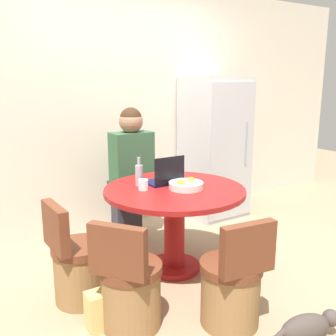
{
  "coord_description": "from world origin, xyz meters",
  "views": [
    {
      "loc": [
        -1.76,
        -2.4,
        1.63
      ],
      "look_at": [
        -0.04,
        0.3,
        0.88
      ],
      "focal_mm": 42.0,
      "sensor_mm": 36.0,
      "label": 1
    }
  ],
  "objects_px": {
    "refrigerator": "(215,148)",
    "chair_near_left_corner": "(130,290)",
    "dining_table": "(174,209)",
    "laptop": "(165,178)",
    "bottle": "(139,175)",
    "chair_near_camera": "(232,288)",
    "fruit_bowl": "(186,185)",
    "handbag": "(109,307)",
    "person_seated": "(130,167)",
    "cat": "(308,327)",
    "chair_left_side": "(78,267)"
  },
  "relations": [
    {
      "from": "refrigerator",
      "to": "chair_near_left_corner",
      "type": "xyz_separation_m",
      "value": [
        -1.87,
        -1.44,
        -0.54
      ]
    },
    {
      "from": "dining_table",
      "to": "laptop",
      "type": "relative_size",
      "value": 4.03
    },
    {
      "from": "chair_near_left_corner",
      "to": "bottle",
      "type": "relative_size",
      "value": 3.18
    },
    {
      "from": "bottle",
      "to": "refrigerator",
      "type": "bearing_deg",
      "value": 26.83
    },
    {
      "from": "chair_near_camera",
      "to": "bottle",
      "type": "relative_size",
      "value": 3.18
    },
    {
      "from": "laptop",
      "to": "fruit_bowl",
      "type": "bearing_deg",
      "value": 107.58
    },
    {
      "from": "chair_near_camera",
      "to": "handbag",
      "type": "distance_m",
      "value": 0.83
    },
    {
      "from": "chair_near_camera",
      "to": "fruit_bowl",
      "type": "xyz_separation_m",
      "value": [
        0.18,
        0.79,
        0.49
      ]
    },
    {
      "from": "chair_near_camera",
      "to": "laptop",
      "type": "relative_size",
      "value": 2.66
    },
    {
      "from": "person_seated",
      "to": "bottle",
      "type": "bearing_deg",
      "value": 69.99
    },
    {
      "from": "bottle",
      "to": "cat",
      "type": "xyz_separation_m",
      "value": [
        0.39,
        -1.47,
        -0.73
      ]
    },
    {
      "from": "chair_near_camera",
      "to": "fruit_bowl",
      "type": "height_order",
      "value": "fruit_bowl"
    },
    {
      "from": "dining_table",
      "to": "cat",
      "type": "distance_m",
      "value": 1.34
    },
    {
      "from": "refrigerator",
      "to": "chair_near_camera",
      "type": "xyz_separation_m",
      "value": [
        -1.29,
        -1.78,
        -0.54
      ]
    },
    {
      "from": "laptop",
      "to": "cat",
      "type": "distance_m",
      "value": 1.56
    },
    {
      "from": "laptop",
      "to": "fruit_bowl",
      "type": "height_order",
      "value": "laptop"
    },
    {
      "from": "dining_table",
      "to": "chair_left_side",
      "type": "height_order",
      "value": "chair_left_side"
    },
    {
      "from": "refrigerator",
      "to": "bottle",
      "type": "bearing_deg",
      "value": -153.17
    },
    {
      "from": "dining_table",
      "to": "chair_near_left_corner",
      "type": "bearing_deg",
      "value": -143.37
    },
    {
      "from": "person_seated",
      "to": "handbag",
      "type": "xyz_separation_m",
      "value": [
        -0.8,
        -1.22,
        -0.62
      ]
    },
    {
      "from": "dining_table",
      "to": "person_seated",
      "type": "xyz_separation_m",
      "value": [
        0.0,
        0.8,
        0.2
      ]
    },
    {
      "from": "dining_table",
      "to": "cat",
      "type": "relative_size",
      "value": 2.49
    },
    {
      "from": "person_seated",
      "to": "bottle",
      "type": "xyz_separation_m",
      "value": [
        -0.21,
        -0.58,
        0.07
      ]
    },
    {
      "from": "refrigerator",
      "to": "fruit_bowl",
      "type": "distance_m",
      "value": 1.49
    },
    {
      "from": "person_seated",
      "to": "handbag",
      "type": "relative_size",
      "value": 4.47
    },
    {
      "from": "dining_table",
      "to": "bottle",
      "type": "xyz_separation_m",
      "value": [
        -0.21,
        0.23,
        0.27
      ]
    },
    {
      "from": "fruit_bowl",
      "to": "handbag",
      "type": "height_order",
      "value": "fruit_bowl"
    },
    {
      "from": "refrigerator",
      "to": "fruit_bowl",
      "type": "bearing_deg",
      "value": -138.14
    },
    {
      "from": "dining_table",
      "to": "chair_near_camera",
      "type": "bearing_deg",
      "value": -97.19
    },
    {
      "from": "bottle",
      "to": "handbag",
      "type": "bearing_deg",
      "value": -132.51
    },
    {
      "from": "fruit_bowl",
      "to": "chair_near_left_corner",
      "type": "bearing_deg",
      "value": -149.52
    },
    {
      "from": "chair_near_left_corner",
      "to": "handbag",
      "type": "height_order",
      "value": "chair_near_left_corner"
    },
    {
      "from": "chair_left_side",
      "to": "cat",
      "type": "relative_size",
      "value": 1.64
    },
    {
      "from": "fruit_bowl",
      "to": "refrigerator",
      "type": "bearing_deg",
      "value": 41.86
    },
    {
      "from": "refrigerator",
      "to": "laptop",
      "type": "bearing_deg",
      "value": -146.44
    },
    {
      "from": "dining_table",
      "to": "chair_near_left_corner",
      "type": "distance_m",
      "value": 0.91
    },
    {
      "from": "dining_table",
      "to": "handbag",
      "type": "height_order",
      "value": "dining_table"
    },
    {
      "from": "chair_left_side",
      "to": "fruit_bowl",
      "type": "bearing_deg",
      "value": -94.22
    },
    {
      "from": "refrigerator",
      "to": "chair_near_left_corner",
      "type": "height_order",
      "value": "refrigerator"
    },
    {
      "from": "dining_table",
      "to": "chair_left_side",
      "type": "bearing_deg",
      "value": -178.42
    },
    {
      "from": "laptop",
      "to": "chair_near_left_corner",
      "type": "bearing_deg",
      "value": 43.71
    },
    {
      "from": "chair_near_camera",
      "to": "handbag",
      "type": "xyz_separation_m",
      "value": [
        -0.69,
        0.43,
        -0.14
      ]
    },
    {
      "from": "laptop",
      "to": "bottle",
      "type": "xyz_separation_m",
      "value": [
        -0.21,
        0.08,
        0.04
      ]
    },
    {
      "from": "handbag",
      "to": "dining_table",
      "type": "bearing_deg",
      "value": 27.65
    },
    {
      "from": "laptop",
      "to": "bottle",
      "type": "height_order",
      "value": "laptop"
    },
    {
      "from": "refrigerator",
      "to": "laptop",
      "type": "distance_m",
      "value": 1.42
    },
    {
      "from": "chair_near_camera",
      "to": "cat",
      "type": "height_order",
      "value": "chair_near_camera"
    },
    {
      "from": "chair_near_camera",
      "to": "bottle",
      "type": "bearing_deg",
      "value": -77.55
    },
    {
      "from": "refrigerator",
      "to": "handbag",
      "type": "distance_m",
      "value": 2.49
    },
    {
      "from": "chair_near_camera",
      "to": "chair_near_left_corner",
      "type": "bearing_deg",
      "value": -23.09
    }
  ]
}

